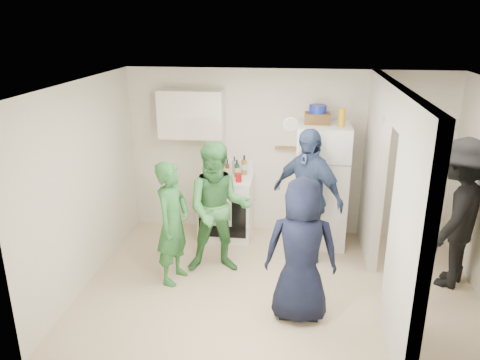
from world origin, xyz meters
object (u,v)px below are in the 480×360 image
(yellow_cup_stack_top, at_px, (342,117))
(stove, at_px, (226,206))
(person_denim, at_px, (307,197))
(blue_bowl, at_px, (318,109))
(fridge, at_px, (321,185))
(person_green_center, at_px, (219,209))
(wicker_basket, at_px, (317,118))
(person_green_left, at_px, (173,223))
(person_nook, at_px, (456,214))
(person_navy, at_px, (301,251))

(yellow_cup_stack_top, bearing_deg, stove, 175.40)
(person_denim, bearing_deg, blue_bowl, 116.97)
(stove, xyz_separation_m, fridge, (1.40, -0.03, 0.41))
(person_green_center, bearing_deg, blue_bowl, 31.59)
(wicker_basket, bearing_deg, person_green_left, -141.72)
(person_green_left, bearing_deg, fridge, -40.70)
(person_green_left, bearing_deg, person_nook, -70.24)
(person_navy, distance_m, person_nook, 2.09)
(stove, distance_m, person_green_left, 1.46)
(wicker_basket, bearing_deg, person_navy, -94.92)
(wicker_basket, height_order, person_nook, wicker_basket)
(person_green_center, bearing_deg, person_navy, -49.88)
(blue_bowl, xyz_separation_m, person_green_left, (-1.74, -1.38, -1.20))
(person_green_left, distance_m, person_green_center, 0.62)
(person_navy, bearing_deg, blue_bowl, -95.57)
(stove, bearing_deg, yellow_cup_stack_top, -4.60)
(fridge, distance_m, person_navy, 1.93)
(stove, relative_size, person_denim, 0.51)
(yellow_cup_stack_top, distance_m, person_navy, 2.17)
(wicker_basket, bearing_deg, yellow_cup_stack_top, -25.11)
(stove, distance_m, person_green_center, 1.11)
(blue_bowl, height_order, person_denim, blue_bowl)
(person_green_left, xyz_separation_m, person_nook, (3.43, 0.37, 0.15))
(stove, relative_size, person_green_center, 0.55)
(fridge, distance_m, blue_bowl, 1.10)
(stove, bearing_deg, person_green_center, -86.05)
(blue_bowl, bearing_deg, fridge, -26.57)
(person_navy, bearing_deg, person_nook, -153.32)
(stove, relative_size, wicker_basket, 2.73)
(person_green_center, relative_size, person_denim, 0.93)
(person_denim, bearing_deg, stove, -171.39)
(wicker_basket, relative_size, person_green_left, 0.22)
(fridge, distance_m, person_denim, 0.63)
(fridge, bearing_deg, person_nook, -31.06)
(stove, distance_m, fridge, 1.46)
(stove, relative_size, person_nook, 0.51)
(person_green_left, bearing_deg, stove, -4.72)
(person_green_center, bearing_deg, wicker_basket, 31.59)
(fridge, xyz_separation_m, person_denim, (-0.21, -0.60, 0.04))
(person_green_center, xyz_separation_m, person_nook, (2.91, 0.05, 0.07))
(blue_bowl, height_order, yellow_cup_stack_top, blue_bowl)
(person_green_left, height_order, person_denim, person_denim)
(wicker_basket, relative_size, person_nook, 0.19)
(blue_bowl, xyz_separation_m, person_navy, (-0.17, -1.96, -1.17))
(person_green_center, bearing_deg, fridge, 28.03)
(wicker_basket, bearing_deg, fridge, -26.57)
(person_nook, bearing_deg, person_green_center, -55.45)
(person_green_center, height_order, person_navy, person_green_center)
(wicker_basket, height_order, person_green_center, wicker_basket)
(blue_bowl, bearing_deg, person_green_left, -141.72)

